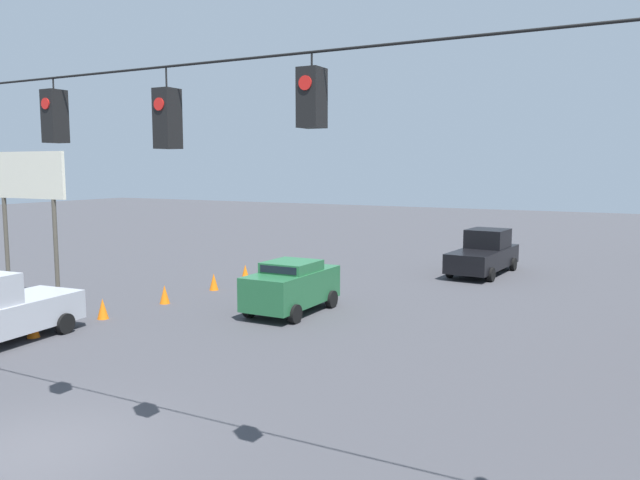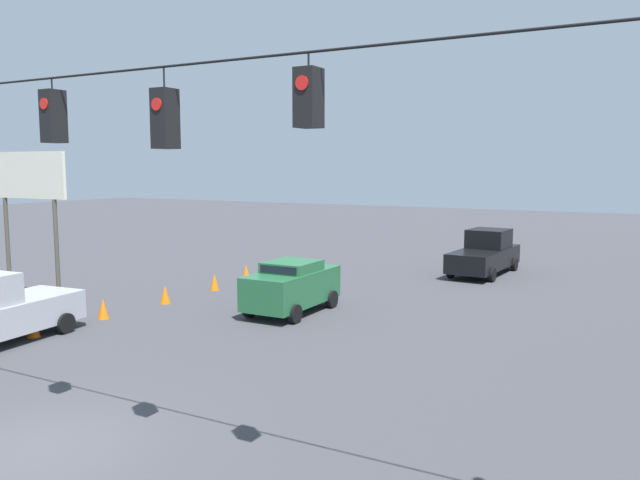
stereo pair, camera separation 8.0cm
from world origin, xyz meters
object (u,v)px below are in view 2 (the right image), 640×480
Objects in this scene: traffic_cone_second at (103,309)px; traffic_cone_third at (165,294)px; traffic_cone_fourth at (214,282)px; traffic_cone_fifth at (246,272)px; roadside_billboard at (28,190)px; overhead_signal_span at (58,184)px; sedan_green_withflow_mid at (292,286)px; pickup_truck_black_oncoming_deep at (485,254)px; traffic_cone_nearest at (33,326)px.

traffic_cone_second and traffic_cone_third have the same top height.
traffic_cone_fourth and traffic_cone_fifth have the same top height.
roadside_billboard is at bearing 59.35° from traffic_cone_fifth.
traffic_cone_fourth is at bearing 95.25° from traffic_cone_fifth.
overhead_signal_span is 12.55m from traffic_cone_third.
overhead_signal_span is 11.59m from sedan_green_withflow_mid.
traffic_cone_third is 5.59m from traffic_cone_fifth.
traffic_cone_fourth is (-0.21, -5.79, 0.00)m from traffic_cone_second.
traffic_cone_fifth is (9.21, 6.89, -0.63)m from pickup_truck_black_oncoming_deep.
traffic_cone_third is 1.00× the size of traffic_cone_fifth.
pickup_truck_black_oncoming_deep reaches higher than traffic_cone_fifth.
traffic_cone_second is 1.00× the size of traffic_cone_third.
traffic_cone_fourth is at bearing -62.96° from overhead_signal_span.
traffic_cone_third is (-0.24, -5.49, 0.00)m from traffic_cone_nearest.
traffic_cone_fourth is 7.98m from roadside_billboard.
traffic_cone_fifth is at bearing -84.75° from traffic_cone_fourth.
overhead_signal_span is at bearing 83.66° from pickup_truck_black_oncoming_deep.
pickup_truck_black_oncoming_deep is 11.52m from traffic_cone_fifth.
pickup_truck_black_oncoming_deep is at bearing -120.95° from traffic_cone_second.
traffic_cone_nearest is 1.00× the size of traffic_cone_second.
pickup_truck_black_oncoming_deep is at bearing -117.18° from traffic_cone_nearest.
overhead_signal_span is 5.08× the size of sedan_green_withflow_mid.
sedan_green_withflow_mid reaches higher than traffic_cone_third.
roadside_billboard is at bearing -37.10° from traffic_cone_nearest.
roadside_billboard reaches higher than traffic_cone_third.
sedan_green_withflow_mid is 6.49m from traffic_cone_second.
traffic_cone_second is (6.70, -6.94, -4.47)m from overhead_signal_span.
overhead_signal_span reaches higher than pickup_truck_black_oncoming_deep.
roadside_billboard is (4.54, 7.66, 3.94)m from traffic_cone_fifth.
traffic_cone_third is (4.97, 1.06, -0.61)m from sedan_green_withflow_mid.
traffic_cone_nearest is 5.50m from traffic_cone_third.
sedan_green_withflow_mid is 5.81× the size of traffic_cone_nearest.
traffic_cone_third is (-0.19, -2.82, 0.00)m from traffic_cone_second.
traffic_cone_fourth is at bearing -91.73° from traffic_cone_nearest.
overhead_signal_span reaches higher than roadside_billboard.
traffic_cone_second is 2.83m from traffic_cone_third.
traffic_cone_second is 6.08m from roadside_billboard.
overhead_signal_span is 29.52× the size of traffic_cone_nearest.
traffic_cone_fourth is (4.96, -1.90, -0.61)m from sedan_green_withflow_mid.
traffic_cone_nearest is at bearing 62.82° from pickup_truck_black_oncoming_deep.
traffic_cone_nearest and traffic_cone_second have the same top height.
traffic_cone_nearest is at bearing 51.50° from sedan_green_withflow_mid.
traffic_cone_third is at bearing 92.35° from traffic_cone_fifth.
traffic_cone_fifth is (6.74, -15.35, -4.47)m from overhead_signal_span.
traffic_cone_nearest is at bearing 87.46° from traffic_cone_third.
roadside_billboard is (9.74, 3.13, 3.33)m from sedan_green_withflow_mid.
roadside_billboard is (4.57, -0.75, 3.94)m from traffic_cone_second.
pickup_truck_black_oncoming_deep is 13.08m from traffic_cone_fourth.
sedan_green_withflow_mid is at bearing 158.99° from traffic_cone_fourth.
traffic_cone_second is 5.79m from traffic_cone_fourth.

